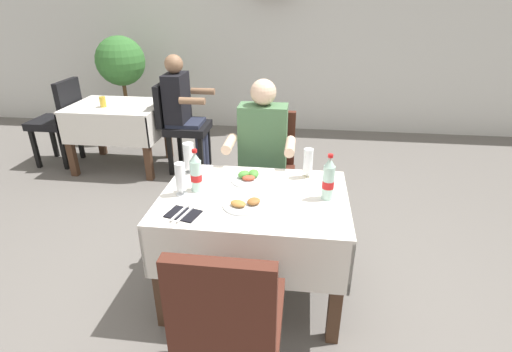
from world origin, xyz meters
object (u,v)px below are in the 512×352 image
main_dining_table (254,220)px  cola_bottle_secondary (196,173)px  seated_diner_far (262,154)px  plate_near_camera (244,204)px  chair_far_diner_seat (267,167)px  background_patron (183,108)px  background_dining_table (119,121)px  chair_near_camera_side (230,317)px  beer_glass_left (189,157)px  napkin_cutlery_set (183,214)px  beer_glass_middle (308,163)px  background_table_tumbler (103,102)px  potted_plant_corner (122,73)px  beer_glass_right (180,178)px  cola_bottle_primary (328,180)px  background_chair_right (180,122)px  plate_far_diner (249,177)px  background_chair_left (59,117)px

main_dining_table → cola_bottle_secondary: size_ratio=4.17×
seated_diner_far → plate_near_camera: bearing=-90.6°
chair_far_diner_seat → background_patron: bearing=133.0°
plate_near_camera → background_dining_table: (-1.72, 2.02, -0.20)m
chair_near_camera_side → beer_glass_left: 1.20m
seated_diner_far → plate_near_camera: seated_diner_far is taller
napkin_cutlery_set → background_patron: size_ratio=0.16×
main_dining_table → beer_glass_left: beer_glass_left is taller
beer_glass_middle → background_table_tumbler: (-2.16, 1.49, -0.05)m
cola_bottle_secondary → plate_near_camera: bearing=-27.0°
background_patron → potted_plant_corner: bearing=139.0°
beer_glass_right → background_table_tumbler: bearing=127.9°
beer_glass_right → background_patron: size_ratio=0.16×
napkin_cutlery_set → potted_plant_corner: 3.55m
cola_bottle_secondary → seated_diner_far: bearing=64.3°
seated_diner_far → beer_glass_left: bearing=-135.8°
main_dining_table → beer_glass_right: beer_glass_right is taller
background_patron → cola_bottle_primary: bearing=-52.4°
main_dining_table → beer_glass_middle: 0.51m
background_patron → background_chair_right: bearing=-180.0°
beer_glass_right → napkin_cutlery_set: bearing=-71.4°
beer_glass_right → chair_far_diner_seat: bearing=63.2°
beer_glass_left → cola_bottle_secondary: bearing=-65.0°
plate_far_diner → cola_bottle_secondary: cola_bottle_secondary is taller
chair_far_diner_seat → background_chair_right: bearing=134.3°
cola_bottle_primary → potted_plant_corner: (-2.52, 2.81, 0.04)m
napkin_cutlery_set → beer_glass_right: bearing=108.6°
beer_glass_middle → beer_glass_right: size_ratio=0.97×
chair_near_camera_side → cola_bottle_secondary: (-0.35, 0.82, 0.28)m
plate_far_diner → beer_glass_left: beer_glass_left is taller
beer_glass_right → background_chair_right: bearing=108.2°
main_dining_table → beer_glass_left: size_ratio=5.32×
beer_glass_right → background_chair_left: 2.81m
seated_diner_far → cola_bottle_primary: size_ratio=4.53×
plate_near_camera → cola_bottle_secondary: (-0.31, 0.16, 0.10)m
background_chair_left → background_dining_table: bearing=0.0°
plate_near_camera → background_patron: 2.25m
beer_glass_right → potted_plant_corner: size_ratio=0.15×
beer_glass_left → background_dining_table: (-1.29, 1.62, -0.30)m
cola_bottle_primary → background_chair_left: bearing=147.0°
chair_far_diner_seat → chair_near_camera_side: bearing=-90.0°
seated_diner_far → potted_plant_corner: size_ratio=0.94×
cola_bottle_primary → chair_far_diner_seat: bearing=118.6°
chair_near_camera_side → potted_plant_corner: 4.20m
chair_far_diner_seat → napkin_cutlery_set: (-0.35, -1.07, 0.17)m
chair_near_camera_side → seated_diner_far: 1.50m
plate_far_diner → background_patron: size_ratio=0.19×
chair_far_diner_seat → plate_near_camera: chair_far_diner_seat is taller
chair_near_camera_side → background_table_tumbler: (-1.84, 2.58, 0.22)m
main_dining_table → plate_far_diner: 0.28m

